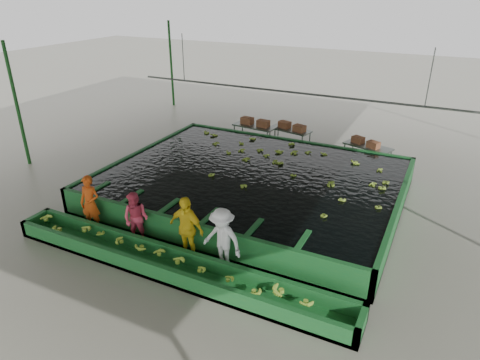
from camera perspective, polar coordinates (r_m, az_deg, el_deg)
The scene contains 21 objects.
ground at distance 14.21m, azimuth -0.90°, elevation -4.42°, with size 80.00×80.00×0.00m, color gray.
shed_roof at distance 12.57m, azimuth -1.05°, elevation 15.92°, with size 20.00×22.00×0.04m, color slate.
shed_posts at distance 13.18m, azimuth -0.97°, elevation 5.12°, with size 20.00×22.00×5.00m, color #194D1B, non-canonical shape.
flotation_tank at distance 15.21m, azimuth 1.68°, elevation -0.47°, with size 10.00×8.00×0.90m, color #1A5D26, non-canonical shape.
tank_water at distance 15.04m, azimuth 1.69°, elevation 0.91°, with size 9.70×7.70×0.00m, color black.
sorting_trough at distance 11.50m, azimuth -9.30°, elevation -11.11°, with size 10.00×1.00×0.50m, color #1A5D26, non-canonical shape.
cableway_rail at distance 17.46m, azimuth 6.72°, elevation 11.57°, with size 0.08×0.08×14.00m, color #59605B.
rail_hanger_left at distance 19.50m, azimuth -7.59°, elevation 15.89°, with size 0.04×0.04×2.00m, color #59605B.
rail_hanger_right at distance 16.30m, azimuth 24.01°, elevation 12.33°, with size 0.04×0.04×2.00m, color #59605B.
worker_a at distance 13.69m, azimuth -19.34°, elevation -2.95°, with size 0.65×0.42×1.77m, color #C94610.
worker_b at distance 12.65m, azimuth -13.69°, elevation -5.01°, with size 0.78×0.60×1.60m, color #DC3E5B.
worker_c at distance 11.66m, azimuth -7.19°, elevation -6.39°, with size 1.10×0.46×1.87m, color yellow.
worker_d at distance 11.18m, azimuth -2.40°, elevation -7.94°, with size 1.15×0.66×1.78m, color white.
packing_table_left at distance 20.21m, azimuth 1.93°, elevation 6.04°, with size 2.01×0.80×0.91m, color #59605B, non-canonical shape.
packing_table_mid at distance 19.93m, azimuth 6.62°, elevation 5.57°, with size 1.93×0.77×0.88m, color #59605B, non-canonical shape.
packing_table_right at distance 18.50m, azimuth 16.54°, elevation 3.14°, with size 1.94×0.77×0.88m, color #59605B, non-canonical shape.
box_stack_left at distance 20.12m, azimuth 2.02°, elevation 7.33°, with size 1.41×0.39×0.30m, color brown, non-canonical shape.
box_stack_mid at distance 19.74m, azimuth 6.91°, elevation 6.71°, with size 1.36×0.38×0.29m, color brown, non-canonical shape.
box_stack_right at distance 18.36m, azimuth 16.35°, elevation 4.48°, with size 1.23×0.34×0.27m, color brown, non-canonical shape.
floating_bananas at distance 15.72m, azimuth 2.92°, elevation 1.96°, with size 8.77×5.98×0.12m, color #8EB431, non-canonical shape.
trough_bananas at distance 11.41m, azimuth -9.35°, elevation -10.49°, with size 8.64×0.58×0.12m, color #8EB431, non-canonical shape.
Camera 1 is at (5.72, -11.02, 6.91)m, focal length 32.00 mm.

